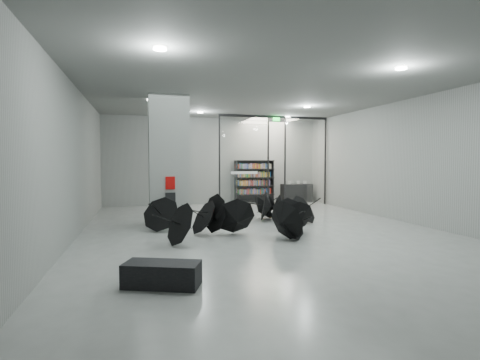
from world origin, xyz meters
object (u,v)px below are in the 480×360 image
object	(u,v)px
column	(168,161)
bench	(162,274)
bookshelf	(255,182)
umbrella_cluster	(249,220)
shop_counter	(297,193)

from	to	relation	value
column	bench	distance (m)	6.06
column	bookshelf	xyz separation A→B (m)	(4.37, 4.75, -0.98)
umbrella_cluster	shop_counter	bearing A→B (deg)	55.54
umbrella_cluster	column	bearing A→B (deg)	142.29
column	bench	xyz separation A→B (m)	(-0.55, -5.76, -1.81)
bench	bookshelf	world-z (taller)	bookshelf
shop_counter	umbrella_cluster	world-z (taller)	umbrella_cluster
column	bench	size ratio (longest dim) A/B	3.34
umbrella_cluster	bench	bearing A→B (deg)	-123.55
bookshelf	shop_counter	distance (m)	2.21
bookshelf	bench	bearing A→B (deg)	-109.60
bookshelf	shop_counter	size ratio (longest dim) A/B	1.39
bench	umbrella_cluster	size ratio (longest dim) A/B	0.20
column	umbrella_cluster	size ratio (longest dim) A/B	0.68
column	bookshelf	world-z (taller)	column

